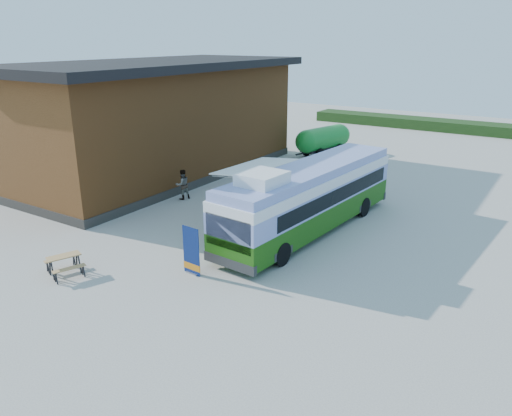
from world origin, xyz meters
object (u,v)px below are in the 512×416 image
Objects in this scene: banner at (191,255)px; picnic_table at (64,260)px; slurry_tanker at (323,139)px; person_b at (182,184)px; bus at (309,196)px; person_a at (262,216)px.

picnic_table is (-4.21, -2.74, -0.21)m from banner.
picnic_table is at bearing -142.39° from banner.
slurry_tanker is at bearing 106.99° from banner.
person_b is at bearing -83.13° from slurry_tanker.
bus is 7.18× the size of person_a.
person_a is 0.29× the size of slurry_tanker.
picnic_table is 1.00× the size of person_b.
bus reaches higher than slurry_tanker.
banner is 22.65m from slurry_tanker.
person_b is at bearing 124.75° from picnic_table.
banner is 1.13× the size of picnic_table.
banner reaches higher than picnic_table.
person_a is 0.98× the size of person_b.
banner is 5.03m from picnic_table.
picnic_table is 10.29m from person_b.
bus is 6.18× the size of banner.
bus is 2.44m from person_a.
bus is 2.08× the size of slurry_tanker.
person_b is at bearing -179.42° from bus.
picnic_table is 0.30× the size of slurry_tanker.
banner is 1.14× the size of person_b.
bus is 6.95m from banner.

